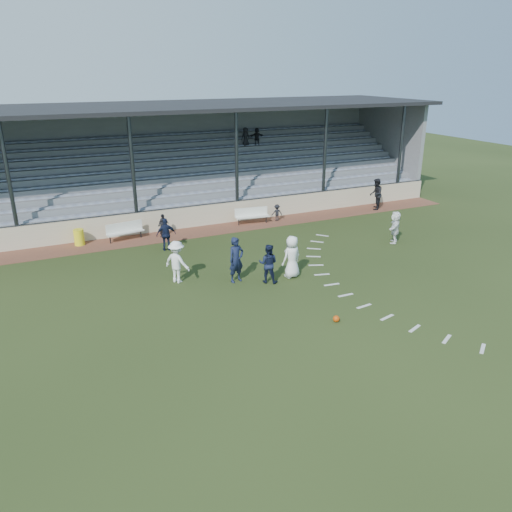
{
  "coord_description": "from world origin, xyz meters",
  "views": [
    {
      "loc": [
        -8.16,
        -15.12,
        8.61
      ],
      "look_at": [
        0.0,
        2.5,
        1.3
      ],
      "focal_mm": 35.0,
      "sensor_mm": 36.0,
      "label": 1
    }
  ],
  "objects_px": {
    "official": "(376,194)",
    "bench_left": "(125,230)",
    "trash_bin": "(79,237)",
    "football": "(336,319)",
    "player_navy_lead": "(236,260)",
    "player_white_lead": "(292,257)",
    "bench_right": "(252,214)"
  },
  "relations": [
    {
      "from": "official",
      "to": "bench_left",
      "type": "bearing_deg",
      "value": -51.69
    },
    {
      "from": "bench_left",
      "to": "trash_bin",
      "type": "height_order",
      "value": "bench_left"
    },
    {
      "from": "football",
      "to": "player_navy_lead",
      "type": "distance_m",
      "value": 5.33
    },
    {
      "from": "football",
      "to": "player_white_lead",
      "type": "height_order",
      "value": "player_white_lead"
    },
    {
      "from": "bench_left",
      "to": "player_navy_lead",
      "type": "relative_size",
      "value": 1.03
    },
    {
      "from": "bench_left",
      "to": "official",
      "type": "height_order",
      "value": "official"
    },
    {
      "from": "official",
      "to": "bench_right",
      "type": "bearing_deg",
      "value": -52.72
    },
    {
      "from": "trash_bin",
      "to": "player_white_lead",
      "type": "bearing_deg",
      "value": -46.28
    },
    {
      "from": "trash_bin",
      "to": "official",
      "type": "xyz_separation_m",
      "value": [
        18.3,
        -0.73,
        0.59
      ]
    },
    {
      "from": "bench_left",
      "to": "trash_bin",
      "type": "bearing_deg",
      "value": 166.14
    },
    {
      "from": "official",
      "to": "player_navy_lead",
      "type": "bearing_deg",
      "value": -20.67
    },
    {
      "from": "bench_left",
      "to": "official",
      "type": "xyz_separation_m",
      "value": [
        15.98,
        -0.57,
        0.44
      ]
    },
    {
      "from": "football",
      "to": "player_navy_lead",
      "type": "relative_size",
      "value": 0.12
    },
    {
      "from": "trash_bin",
      "to": "football",
      "type": "xyz_separation_m",
      "value": [
        7.43,
        -12.7,
        -0.31
      ]
    },
    {
      "from": "player_navy_lead",
      "to": "official",
      "type": "relative_size",
      "value": 0.99
    },
    {
      "from": "trash_bin",
      "to": "official",
      "type": "height_order",
      "value": "official"
    },
    {
      "from": "bench_left",
      "to": "player_navy_lead",
      "type": "distance_m",
      "value": 8.3
    },
    {
      "from": "bench_left",
      "to": "trash_bin",
      "type": "xyz_separation_m",
      "value": [
        -2.32,
        0.16,
        -0.15
      ]
    },
    {
      "from": "bench_right",
      "to": "football",
      "type": "relative_size",
      "value": 8.28
    },
    {
      "from": "bench_left",
      "to": "official",
      "type": "bearing_deg",
      "value": -12.09
    },
    {
      "from": "trash_bin",
      "to": "player_white_lead",
      "type": "relative_size",
      "value": 0.44
    },
    {
      "from": "bench_left",
      "to": "player_white_lead",
      "type": "distance_m",
      "value": 9.94
    },
    {
      "from": "trash_bin",
      "to": "official",
      "type": "bearing_deg",
      "value": -2.28
    },
    {
      "from": "bench_left",
      "to": "bench_right",
      "type": "height_order",
      "value": "same"
    },
    {
      "from": "football",
      "to": "player_white_lead",
      "type": "relative_size",
      "value": 0.13
    },
    {
      "from": "player_white_lead",
      "to": "trash_bin",
      "type": "bearing_deg",
      "value": -58.41
    },
    {
      "from": "bench_left",
      "to": "player_white_lead",
      "type": "relative_size",
      "value": 1.08
    },
    {
      "from": "bench_left",
      "to": "bench_right",
      "type": "xyz_separation_m",
      "value": [
        7.38,
        -0.11,
        0.0
      ]
    },
    {
      "from": "trash_bin",
      "to": "player_navy_lead",
      "type": "xyz_separation_m",
      "value": [
        5.58,
        -7.77,
        0.56
      ]
    },
    {
      "from": "bench_left",
      "to": "player_white_lead",
      "type": "xyz_separation_m",
      "value": [
        5.65,
        -8.17,
        0.36
      ]
    },
    {
      "from": "bench_right",
      "to": "player_navy_lead",
      "type": "bearing_deg",
      "value": -111.0
    },
    {
      "from": "bench_right",
      "to": "player_white_lead",
      "type": "relative_size",
      "value": 1.08
    }
  ]
}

